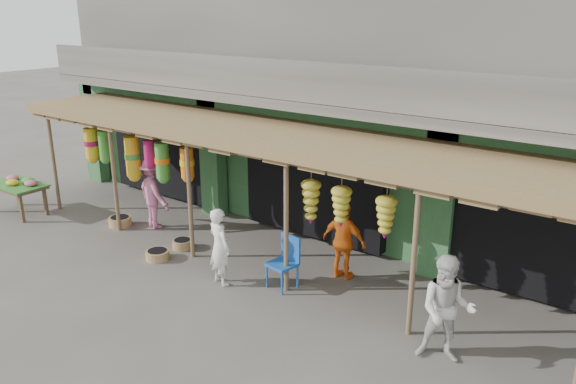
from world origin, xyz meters
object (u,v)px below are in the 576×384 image
Objects in this scene: blue_chair at (286,259)px; person_shopper at (154,193)px; person_front at (220,247)px; person_vendor at (344,241)px; flower_table at (18,185)px; person_right at (447,310)px.

blue_chair is 0.58× the size of person_shopper.
person_front is at bearing 173.49° from person_shopper.
person_shopper is (-3.27, 1.21, 0.11)m from person_front.
blue_chair is 1.28m from person_front.
person_shopper reaches higher than person_vendor.
person_shopper reaches higher than flower_table.
blue_chair reaches higher than flower_table.
flower_table is 1.02× the size of person_vendor.
blue_chair is 1.20m from person_vendor.
flower_table is 3.82m from person_shopper.
person_shopper is (3.53, 1.44, 0.12)m from flower_table.
blue_chair is 3.37m from person_right.
person_vendor is (1.79, 1.59, 0.01)m from person_front.
person_vendor is at bearing -123.83° from person_front.
person_front is (-1.08, -0.65, 0.20)m from blue_chair.
blue_chair is (7.88, 0.88, -0.19)m from flower_table.
person_front is 0.87× the size of person_shopper.
blue_chair is at bearing -173.48° from person_shopper.
person_shopper is (-7.67, 1.03, 0.03)m from person_right.
person_shopper is at bearing 2.00° from person_vendor.
blue_chair is 4.39m from person_shopper.
person_right reaches higher than person_vendor.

